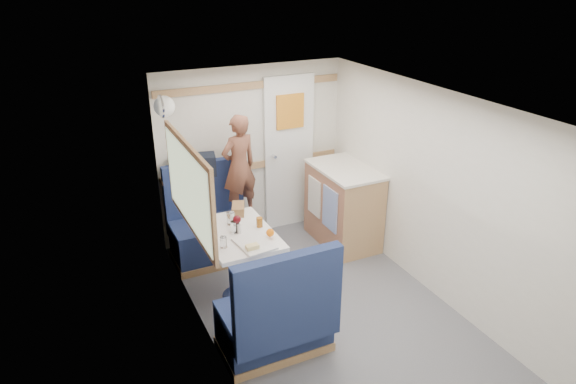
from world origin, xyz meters
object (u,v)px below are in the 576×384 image
dome_light (164,106)px  orange_fruit (270,233)px  beer_glass (259,222)px  dinette_table (239,247)px  tumbler_right (234,227)px  galley_counter (343,205)px  wine_glass (237,220)px  person (239,167)px  bench_far (212,232)px  tumbler_mid (231,218)px  cheese_block (252,247)px  tumbler_left (223,242)px  bread_loaf (238,209)px  salt_grinder (239,229)px  tray (255,244)px  bench_near (277,323)px  pepper_grinder (237,227)px  duffel_bag (194,165)px

dome_light → orange_fruit: (0.61, -1.08, -0.97)m
dome_light → beer_glass: size_ratio=2.15×
dinette_table → tumbler_right: size_ratio=8.42×
orange_fruit → tumbler_right: size_ratio=0.68×
galley_counter → wine_glass: size_ratio=5.48×
person → orange_fruit: size_ratio=15.37×
bench_far → tumbler_mid: bearing=-90.5°
cheese_block → dinette_table: bearing=89.2°
tumbler_mid → tumbler_left: bearing=-117.6°
tumbler_left → galley_counter: bearing=24.3°
tumbler_left → bread_loaf: size_ratio=0.47×
bench_far → salt_grinder: size_ratio=12.02×
tray → orange_fruit: (0.17, 0.05, 0.05)m
orange_fruit → bench_near: bearing=-109.4°
person → pepper_grinder: person is taller
dinette_table → wine_glass: (-0.01, 0.00, 0.28)m
tray → tumbler_right: 0.31m
tray → bread_loaf: bread_loaf is taller
person → dinette_table: bearing=54.8°
cheese_block → tumbler_mid: (-0.00, 0.55, 0.02)m
duffel_bag → tumbler_right: duffel_bag is taller
pepper_grinder → bread_loaf: 0.40m
dome_light → tumbler_right: bearing=-66.7°
cheese_block → salt_grinder: salt_grinder is taller
tumbler_right → bread_loaf: bearing=64.4°
galley_counter → duffel_bag: duffel_bag is taller
galley_counter → beer_glass: size_ratio=9.87×
tray → galley_counter: bearing=30.4°
bread_loaf → tray: bearing=-97.8°
dinette_table → beer_glass: (0.22, 0.02, 0.20)m
tumbler_right → dinette_table: bearing=-26.7°
cheese_block → beer_glass: (0.23, 0.39, 0.01)m
dinette_table → bench_near: bench_near is taller
orange_fruit → tumbler_left: (-0.43, 0.02, -0.00)m
tumbler_left → pepper_grinder: 0.30m
orange_fruit → wine_glass: wine_glass is taller
bench_far → cheese_block: 1.31m
pepper_grinder → bread_loaf: (0.14, 0.37, -0.01)m
person → salt_grinder: person is taller
cheese_block → wine_glass: size_ratio=0.66×
orange_fruit → tumbler_mid: size_ratio=0.60×
bench_far → dome_light: dome_light is taller
dome_light → pepper_grinder: size_ratio=1.93×
dinette_table → tumbler_left: bearing=-135.2°
dinette_table → tray: tray is taller
cheese_block → tumbler_right: size_ratio=1.01×
pepper_grinder → wine_glass: bearing=132.5°
tray → beer_glass: beer_glass is taller
bench_near → tumbler_right: bearing=92.0°
tumbler_left → tumbler_right: 0.29m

